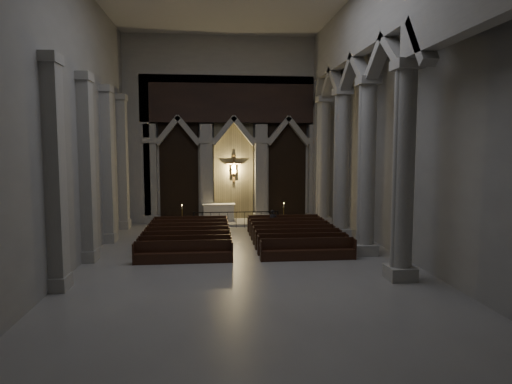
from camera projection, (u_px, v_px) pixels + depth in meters
room at (248, 80)px, 18.21m from camera, size 24.00×24.10×12.00m
sanctuary_wall at (234, 121)px, 29.73m from camera, size 14.00×0.77×12.00m
right_arcade at (370, 81)px, 20.04m from camera, size 1.00×24.00×12.00m
left_pilasters at (99, 169)px, 21.39m from camera, size 0.60×13.00×8.03m
sanctuary_step at (235, 222)px, 29.45m from camera, size 8.50×2.60×0.15m
altar at (219, 212)px, 29.75m from camera, size 2.13×0.85×1.08m
altar_rail at (236, 217)px, 27.79m from camera, size 5.22×0.09×1.03m
candle_stand_left at (182, 221)px, 27.94m from camera, size 0.24×0.24×1.41m
candle_stand_right at (284, 221)px, 28.02m from camera, size 0.25×0.25×1.51m
pews at (241, 238)px, 23.11m from camera, size 9.62×7.34×0.94m
worshipper at (273, 221)px, 26.37m from camera, size 0.49×0.34×1.31m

